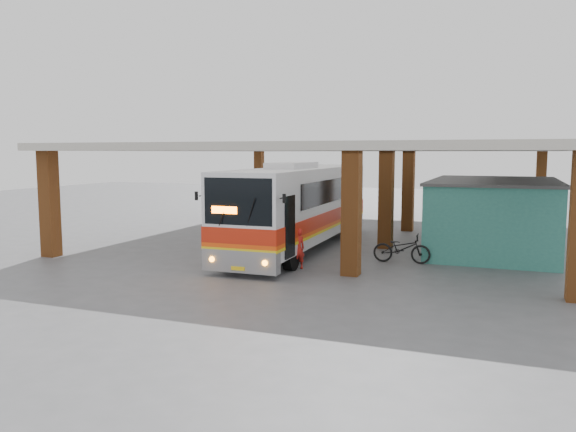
% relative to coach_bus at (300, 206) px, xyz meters
% --- Properties ---
extents(ground, '(90.00, 90.00, 0.00)m').
position_rel_coach_bus_xyz_m(ground, '(0.53, -1.50, -1.92)').
color(ground, '#515154').
rests_on(ground, ground).
extents(brick_columns, '(20.10, 21.60, 4.35)m').
position_rel_coach_bus_xyz_m(brick_columns, '(1.96, 3.50, 0.26)').
color(brick_columns, '#9A5221').
rests_on(brick_columns, ground).
extents(canopy_roof, '(21.00, 23.00, 0.30)m').
position_rel_coach_bus_xyz_m(canopy_roof, '(1.03, 5.00, 2.58)').
color(canopy_roof, beige).
rests_on(canopy_roof, brick_columns).
extents(shop_building, '(5.20, 8.20, 3.11)m').
position_rel_coach_bus_xyz_m(shop_building, '(8.02, 2.50, -0.35)').
color(shop_building, '#30796E').
rests_on(shop_building, ground).
extents(coach_bus, '(3.08, 13.32, 3.86)m').
position_rel_coach_bus_xyz_m(coach_bus, '(0.00, 0.00, 0.00)').
color(coach_bus, silver).
rests_on(coach_bus, ground).
extents(motorcycle, '(2.24, 0.90, 1.16)m').
position_rel_coach_bus_xyz_m(motorcycle, '(4.81, -1.66, -1.34)').
color(motorcycle, black).
rests_on(motorcycle, ground).
extents(pedestrian, '(0.65, 0.65, 1.52)m').
position_rel_coach_bus_xyz_m(pedestrian, '(1.44, -4.22, -1.16)').
color(pedestrian, red).
rests_on(pedestrian, ground).
extents(red_chair, '(0.48, 0.48, 0.88)m').
position_rel_coach_bus_xyz_m(red_chair, '(5.15, 5.60, -1.51)').
color(red_chair, red).
rests_on(red_chair, ground).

